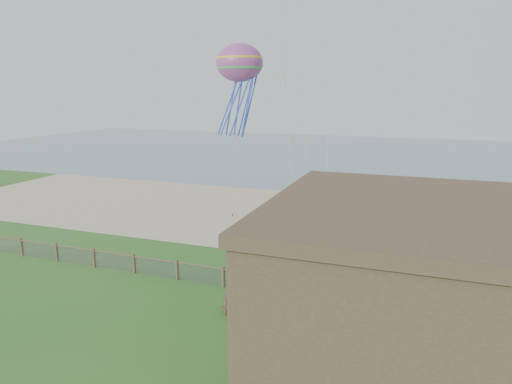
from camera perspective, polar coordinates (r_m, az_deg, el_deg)
ground at (r=22.08m, az=-10.70°, el=-17.61°), size 160.00×160.00×0.00m
sand_beach at (r=41.09m, az=5.01°, el=-3.09°), size 72.00×20.00×0.02m
ocean at (r=83.64m, az=12.86°, el=4.60°), size 160.00×68.00×0.02m
chainlink_fence at (r=26.60m, az=-4.09°, el=-10.67°), size 36.20×0.20×1.25m
motel at (r=17.29m, az=28.51°, el=-14.82°), size 15.00×10.00×7.00m
motel_deck at (r=24.04m, az=25.62°, el=-15.39°), size 15.00×2.00×0.50m
picnic_table at (r=23.95m, az=-2.17°, el=-13.96°), size 1.72×1.40×0.66m
octopus_kite at (r=36.14m, az=-2.06°, el=12.78°), size 4.37×3.81×7.50m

